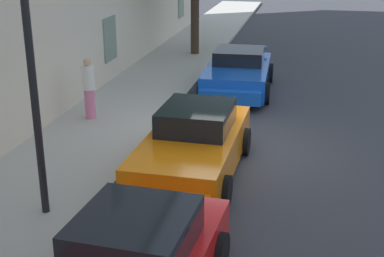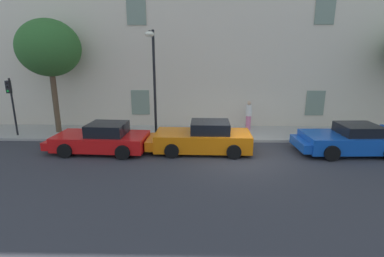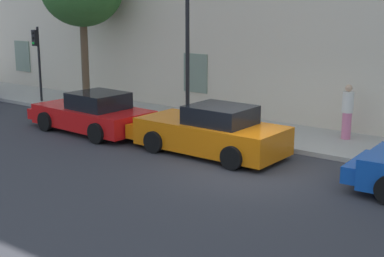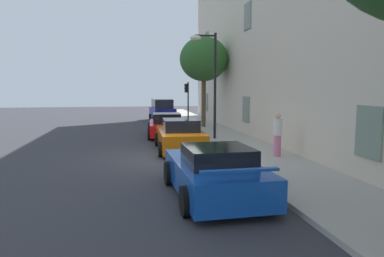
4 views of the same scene
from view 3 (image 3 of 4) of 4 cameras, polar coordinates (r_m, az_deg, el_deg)
name	(u,v)px [view 3 (image 3 of 4)]	position (r m, az deg, el deg)	size (l,w,h in m)	color
ground_plane	(244,168)	(15.33, 5.27, -3.97)	(80.00, 80.00, 0.00)	#333338
sidewalk	(303,139)	(18.38, 11.13, -1.04)	(60.00, 3.00, 0.14)	#A8A399
sportscar_red_lead	(90,114)	(19.59, -10.23, 1.46)	(4.75, 2.38, 1.38)	red
sportscar_yellow_flank	(206,132)	(16.59, 1.46, -0.37)	(4.88, 2.19, 1.46)	orange
traffic_light	(37,51)	(24.71, -15.36, 7.57)	(0.22, 0.36, 3.13)	black
street_lamp	(180,12)	(19.03, -1.26, 11.62)	(0.44, 1.42, 5.56)	black
pedestrian_admiring	(347,111)	(18.24, 15.39, 1.69)	(0.45, 0.45, 1.72)	pink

